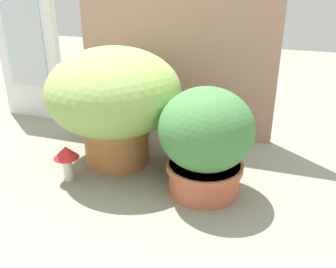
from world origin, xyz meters
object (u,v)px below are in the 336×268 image
(grass_planter, at_px, (114,98))
(cat, at_px, (192,147))
(mushroom_ornament_pink, at_px, (99,141))
(mushroom_ornament_red, at_px, (66,156))
(leafy_planter, at_px, (206,140))

(grass_planter, bearing_deg, cat, -0.61)
(grass_planter, xyz_separation_m, cat, (0.34, -0.00, -0.17))
(mushroom_ornament_pink, xyz_separation_m, mushroom_ornament_red, (-0.06, -0.16, -0.00))
(leafy_planter, distance_m, mushroom_ornament_pink, 0.49)
(grass_planter, height_order, leafy_planter, grass_planter)
(leafy_planter, xyz_separation_m, mushroom_ornament_red, (-0.54, -0.09, -0.11))
(cat, xyz_separation_m, mushroom_ornament_pink, (-0.39, -0.06, -0.01))
(grass_planter, relative_size, cat, 1.73)
(leafy_planter, relative_size, mushroom_ornament_pink, 2.66)
(grass_planter, xyz_separation_m, leafy_planter, (0.42, -0.12, -0.08))
(cat, relative_size, mushroom_ornament_red, 2.17)
(grass_planter, height_order, cat, grass_planter)
(cat, xyz_separation_m, mushroom_ornament_red, (-0.46, -0.21, -0.01))
(mushroom_ornament_pink, bearing_deg, cat, 8.26)
(leafy_planter, bearing_deg, grass_planter, 164.00)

